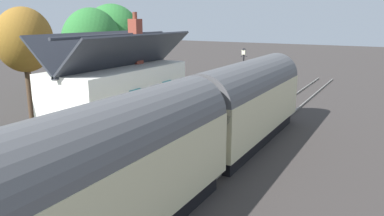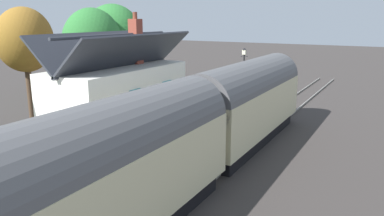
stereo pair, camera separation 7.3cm
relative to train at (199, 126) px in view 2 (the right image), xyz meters
The scene contains 16 objects.
ground_plane 3.82m from the train, 16.81° to the left, with size 160.00×160.00×0.00m, color #383330.
platform 6.29m from the train, 60.47° to the left, with size 32.00×6.70×0.90m, color gray.
platform_edge_coping 3.86m from the train, 34.95° to the left, with size 32.00×0.36×0.02m, color beige.
rail_near 3.74m from the train, 13.65° to the right, with size 52.00×0.08×0.14m, color gray.
rail_far 3.74m from the train, 13.58° to the left, with size 52.00×0.08×0.14m, color gray.
train is the anchor object (origin of this frame).
station_building 6.25m from the train, 70.59° to the left, with size 8.35×3.75×5.87m.
bench_platform_end 8.96m from the train, 27.24° to the left, with size 1.42×0.49×0.88m.
bench_mid_platform 6.15m from the train, 135.77° to the left, with size 1.41×0.46×0.88m.
planter_edge_far 2.79m from the train, 110.26° to the left, with size 0.90×0.32×0.54m.
planter_under_sign 12.75m from the train, 20.38° to the left, with size 0.47×0.47×0.83m.
planter_by_door 10.88m from the train, 22.22° to the left, with size 0.50×0.50×0.87m.
lamp_post_platform 11.73m from the train, 12.91° to the left, with size 0.32×0.50×3.58m.
tree_far_left 11.31m from the train, 87.39° to the left, with size 3.07×2.89×7.06m.
tree_far_right 18.50m from the train, 56.44° to the left, with size 5.01×4.59×7.27m.
tree_distant 21.24m from the train, 49.82° to the left, with size 4.86×5.25×7.68m.
Camera 2 is at (-15.88, -7.78, 6.49)m, focal length 35.16 mm.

